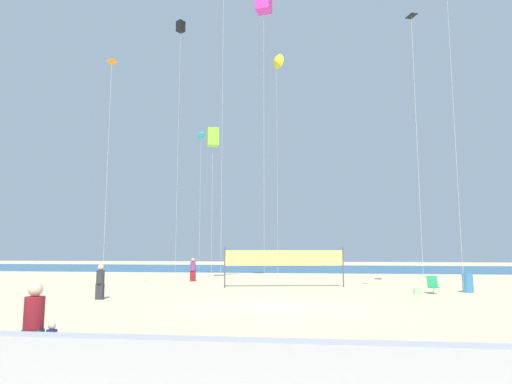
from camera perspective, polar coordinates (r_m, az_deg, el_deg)
The scene contains 18 objects.
ground_plane at distance 18.38m, azimuth 2.22°, elevation -14.39°, with size 120.00×120.00×0.00m, color beige.
ocean_band at distance 52.29m, azimuth 5.44°, elevation -9.69°, with size 120.00×20.00×0.01m, color #28608C.
boardwalk_ledge at distance 7.58m, azimuth -5.43°, elevation -21.40°, with size 28.00×0.44×0.88m, color #A8A8AD.
mother_figure at distance 9.98m, azimuth -26.53°, elevation -14.65°, with size 0.38×0.38×1.64m.
toddler_figure at distance 9.91m, azimuth -24.69°, elevation -17.19°, with size 0.20×0.20×0.89m.
beachgoer_plum_shirt at distance 32.22m, azimuth -8.05°, elevation -9.67°, with size 0.37×0.37×1.64m.
beachgoer_charcoal_shirt at distance 21.88m, azimuth -19.26°, elevation -10.63°, with size 0.36×0.36×1.58m.
folding_beach_chair at distance 25.04m, azimuth 21.66°, elevation -10.91°, with size 0.52×0.65×0.89m.
trash_barrel at distance 26.40m, azimuth 25.42°, elevation -10.46°, with size 0.54×0.54×0.97m, color teal.
volleyball_net at distance 26.96m, azimuth 3.65°, elevation -8.62°, with size 7.05×1.42×2.40m.
beach_handbag at distance 24.42m, azimuth 19.96°, elevation -11.83°, with size 0.38×0.19×0.30m, color #99B28C.
kite_lime_box at distance 32.14m, azimuth -5.53°, elevation 6.97°, with size 1.00×1.00×10.78m.
kite_cyan_inflatable at distance 39.38m, azimuth -7.03°, elevation 7.09°, with size 1.05×1.36×12.40m.
kite_yellow_delta at distance 40.77m, azimuth 2.65°, elevation 16.34°, with size 1.28×1.19×19.26m.
kite_black_box at distance 38.83m, azimuth -9.60°, elevation 19.97°, with size 0.75×0.75×20.52m.
kite_black_diamond at distance 23.78m, azimuth 19.21°, elevation 19.58°, with size 0.56×0.55×13.43m.
kite_magenta_box at distance 33.09m, azimuth 0.98°, elevation 23.19°, with size 1.12×1.12×19.83m.
kite_orange_diamond at distance 26.15m, azimuth -17.97°, elevation 14.71°, with size 0.63×0.63×12.48m.
Camera 1 is at (1.56, -18.17, 2.30)m, focal length 31.33 mm.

